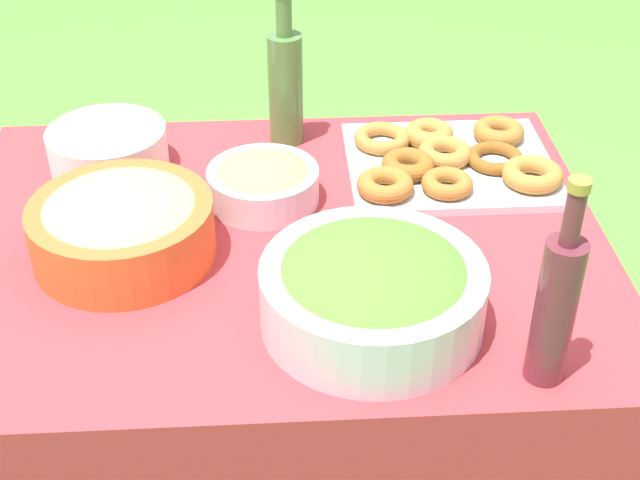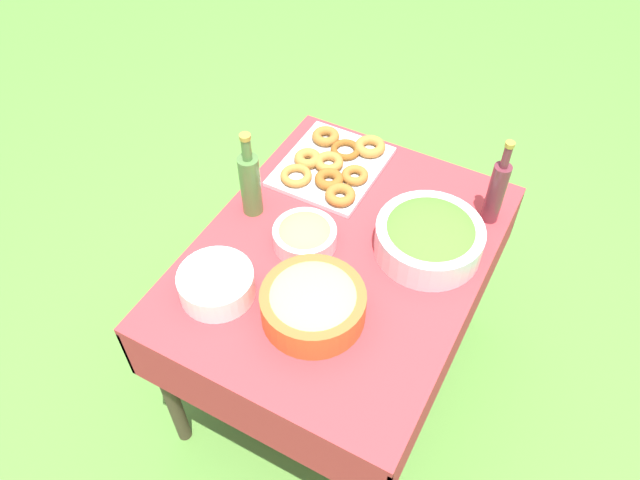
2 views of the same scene
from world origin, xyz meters
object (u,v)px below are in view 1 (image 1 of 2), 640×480
at_px(salad_bowl, 371,289).
at_px(plate_stack, 107,150).
at_px(olive_oil_bottle, 284,84).
at_px(wine_bottle, 554,305).
at_px(donut_platter, 447,160).
at_px(fruit_bowl, 262,182).
at_px(pasta_bowl, 120,224).

distance_m(salad_bowl, plate_stack, 0.66).
relative_size(olive_oil_bottle, wine_bottle, 0.99).
xyz_separation_m(olive_oil_bottle, wine_bottle, (-0.34, 0.71, 0.00)).
relative_size(donut_platter, fruit_bowl, 2.00).
height_order(salad_bowl, fruit_bowl, salad_bowl).
bearing_deg(salad_bowl, olive_oil_bottle, -79.08).
xyz_separation_m(pasta_bowl, olive_oil_bottle, (-0.28, -0.38, 0.06)).
bearing_deg(salad_bowl, donut_platter, -113.95).
bearing_deg(salad_bowl, wine_bottle, 150.79).
bearing_deg(wine_bottle, plate_stack, -41.86).
xyz_separation_m(donut_platter, olive_oil_bottle, (0.31, -0.14, 0.10)).
distance_m(pasta_bowl, fruit_bowl, 0.28).
xyz_separation_m(donut_platter, wine_bottle, (-0.03, 0.57, 0.10)).
xyz_separation_m(pasta_bowl, plate_stack, (0.06, -0.29, -0.02)).
distance_m(pasta_bowl, wine_bottle, 0.70).
bearing_deg(pasta_bowl, olive_oil_bottle, -126.03).
height_order(pasta_bowl, donut_platter, pasta_bowl).
distance_m(pasta_bowl, donut_platter, 0.64).
relative_size(pasta_bowl, plate_stack, 1.34).
bearing_deg(fruit_bowl, wine_bottle, 128.98).
bearing_deg(wine_bottle, fruit_bowl, -51.02).
height_order(pasta_bowl, wine_bottle, wine_bottle).
relative_size(pasta_bowl, olive_oil_bottle, 0.95).
relative_size(pasta_bowl, donut_platter, 0.75).
bearing_deg(donut_platter, wine_bottle, 93.40).
distance_m(olive_oil_bottle, wine_bottle, 0.78).
xyz_separation_m(olive_oil_bottle, fruit_bowl, (0.05, 0.23, -0.09)).
relative_size(wine_bottle, fruit_bowl, 1.58).
bearing_deg(wine_bottle, pasta_bowl, -27.54).
bearing_deg(olive_oil_bottle, wine_bottle, 115.71).
height_order(salad_bowl, plate_stack, salad_bowl).
xyz_separation_m(salad_bowl, wine_bottle, (-0.23, 0.13, 0.06)).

